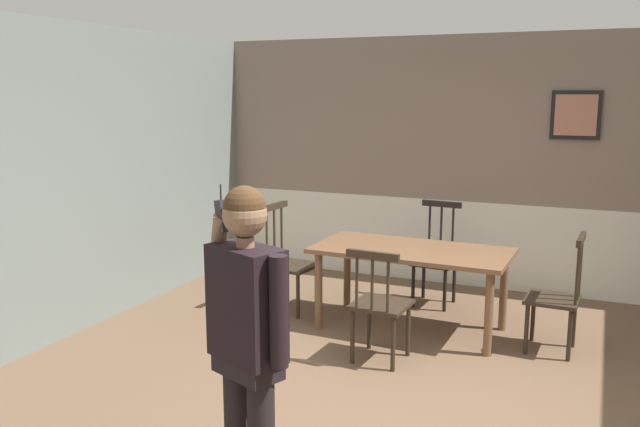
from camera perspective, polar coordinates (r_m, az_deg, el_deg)
ground_plane at (r=4.70m, az=6.58°, el=-16.74°), size 7.21×7.21×0.00m
room_back_partition at (r=7.43m, az=14.22°, el=3.79°), size 6.32×0.17×2.74m
room_left_partition at (r=5.95m, az=-23.64°, el=2.10°), size 0.13×6.55×2.74m
dining_table at (r=6.03m, az=7.87°, el=-3.83°), size 1.76×0.92×0.76m
chair_near_window at (r=6.84m, az=9.92°, el=-3.75°), size 0.44×0.44×1.04m
chair_by_doorway at (r=6.55m, az=-2.74°, el=-4.15°), size 0.49×0.49×1.06m
chair_at_table_head at (r=5.85m, az=19.72°, el=-6.72°), size 0.44×0.44×1.00m
chair_opposite_corner at (r=5.34m, az=5.13°, el=-7.79°), size 0.46×0.46×0.94m
person_figure at (r=3.39m, az=-6.21°, el=-9.76°), size 0.53×0.35×1.69m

